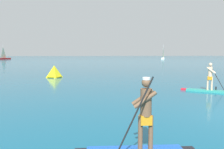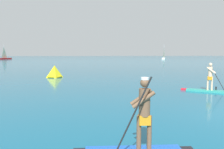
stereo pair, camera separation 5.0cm
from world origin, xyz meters
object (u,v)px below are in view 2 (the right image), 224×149
object	(u,v)px
paddleboarder_mid_center	(209,85)
sailboat_right_horizon	(164,57)
paddleboarder_near_left	(137,138)
sailboat_left_horizon	(4,58)
race_marker_buoy	(55,72)

from	to	relation	value
paddleboarder_mid_center	sailboat_right_horizon	world-z (taller)	sailboat_right_horizon
paddleboarder_mid_center	paddleboarder_near_left	bearing A→B (deg)	-95.14
paddleboarder_mid_center	sailboat_right_horizon	xyz separation A→B (m)	(27.81, 78.48, 0.47)
paddleboarder_mid_center	sailboat_left_horizon	bearing A→B (deg)	149.86
race_marker_buoy	sailboat_left_horizon	world-z (taller)	sailboat_left_horizon
paddleboarder_mid_center	sailboat_left_horizon	size ratio (longest dim) A/B	0.46
paddleboarder_near_left	paddleboarder_mid_center	size ratio (longest dim) A/B	0.99
race_marker_buoy	sailboat_left_horizon	distance (m)	80.15
race_marker_buoy	sailboat_left_horizon	size ratio (longest dim) A/B	0.22
sailboat_left_horizon	paddleboarder_near_left	bearing A→B (deg)	-133.73
paddleboarder_near_left	race_marker_buoy	distance (m)	18.19
paddleboarder_near_left	sailboat_right_horizon	size ratio (longest dim) A/B	0.46
sailboat_right_horizon	race_marker_buoy	bearing A→B (deg)	176.77
paddleboarder_near_left	sailboat_left_horizon	bearing A→B (deg)	-65.63
race_marker_buoy	sailboat_left_horizon	bearing A→B (deg)	110.63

